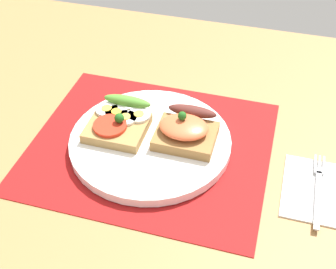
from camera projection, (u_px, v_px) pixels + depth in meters
ground_plane at (151, 153)px, 75.80cm from camera, size 120.00×90.00×3.20cm
placemat at (151, 146)px, 74.63cm from camera, size 38.71×33.32×0.30cm
plate at (150, 142)px, 74.02cm from camera, size 26.30×26.30×1.54cm
sandwich_egg_tomato at (119, 120)px, 74.70cm from camera, size 9.46×10.09×3.86cm
sandwich_salmon at (186, 130)px, 72.25cm from camera, size 9.59×9.33×5.19cm
napkin at (323, 191)px, 67.07cm from camera, size 11.77×12.76×0.60cm
fork at (318, 187)px, 66.99cm from camera, size 1.62×14.85×0.32cm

